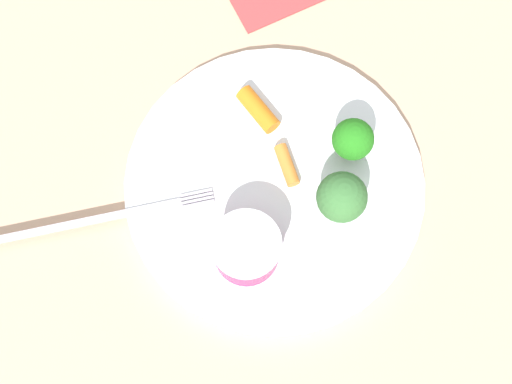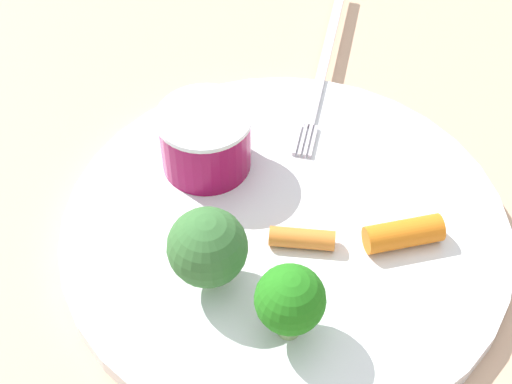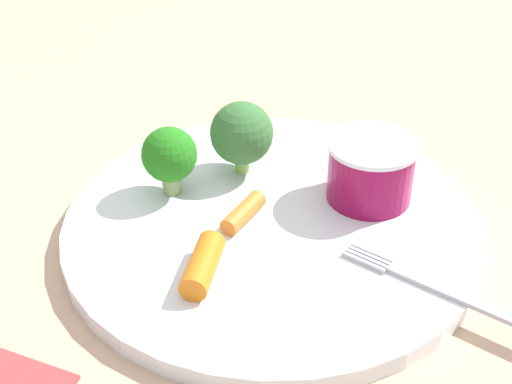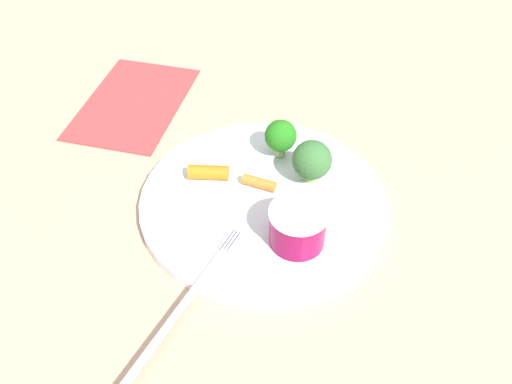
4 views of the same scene
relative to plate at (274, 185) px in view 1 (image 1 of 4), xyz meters
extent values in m
plane|color=tan|center=(0.00, 0.00, -0.01)|extent=(2.40, 2.40, 0.00)
cylinder|color=white|center=(0.00, 0.00, 0.00)|extent=(0.26, 0.26, 0.01)
cylinder|color=maroon|center=(-0.06, -0.04, 0.03)|extent=(0.06, 0.06, 0.04)
cylinder|color=silver|center=(-0.06, -0.04, 0.05)|extent=(0.06, 0.06, 0.00)
cylinder|color=#8CAA68|center=(0.07, -0.01, 0.01)|extent=(0.01, 0.01, 0.02)
sphere|color=#23761A|center=(0.07, -0.01, 0.04)|extent=(0.04, 0.04, 0.04)
cylinder|color=#8FC557|center=(0.03, -0.05, 0.01)|extent=(0.01, 0.01, 0.01)
sphere|color=#366933|center=(0.03, -0.05, 0.04)|extent=(0.04, 0.04, 0.04)
cylinder|color=orange|center=(0.02, 0.01, 0.01)|extent=(0.02, 0.04, 0.01)
cylinder|color=orange|center=(0.02, 0.06, 0.01)|extent=(0.02, 0.05, 0.02)
cube|color=#B9B2BD|center=(-0.16, 0.06, 0.01)|extent=(0.16, 0.07, 0.00)
cube|color=#B9B2BD|center=(-0.06, 0.03, 0.01)|extent=(0.03, 0.01, 0.00)
cube|color=#B9B2BD|center=(-0.06, 0.03, 0.01)|extent=(0.03, 0.01, 0.00)
cube|color=#B9B2BD|center=(-0.06, 0.02, 0.01)|extent=(0.03, 0.01, 0.00)
cube|color=#B9B2BD|center=(-0.07, 0.02, 0.01)|extent=(0.03, 0.01, 0.00)
camera|label=1|loc=(-0.12, -0.15, 0.61)|focal=51.11mm
camera|label=2|loc=(0.28, -0.06, 0.36)|focal=54.09mm
camera|label=3|loc=(-0.08, 0.36, 0.28)|focal=51.00mm
camera|label=4|loc=(-0.43, -0.04, 0.44)|focal=40.63mm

